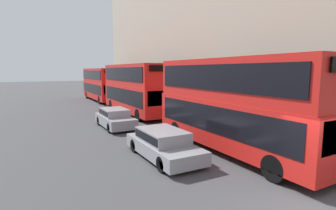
% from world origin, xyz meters
% --- Properties ---
extents(ground_plane, '(200.00, 200.00, 0.00)m').
position_xyz_m(ground_plane, '(0.00, 0.00, 0.00)').
color(ground_plane, '#424244').
extents(bus_leading, '(2.59, 10.01, 4.52)m').
position_xyz_m(bus_leading, '(1.60, 4.98, 2.48)').
color(bus_leading, red).
rests_on(bus_leading, ground).
extents(bus_second_in_queue, '(2.59, 10.44, 4.49)m').
position_xyz_m(bus_second_in_queue, '(1.60, 17.87, 2.47)').
color(bus_second_in_queue, red).
rests_on(bus_second_in_queue, ground).
extents(bus_third_in_queue, '(2.59, 10.44, 4.20)m').
position_xyz_m(bus_third_in_queue, '(1.60, 29.83, 2.32)').
color(bus_third_in_queue, red).
rests_on(bus_third_in_queue, ground).
extents(car_dark_sedan, '(1.89, 4.56, 1.29)m').
position_xyz_m(car_dark_sedan, '(-1.80, 5.79, 0.69)').
color(car_dark_sedan, gray).
rests_on(car_dark_sedan, ground).
extents(car_hatchback, '(1.77, 4.20, 1.31)m').
position_xyz_m(car_hatchback, '(-1.80, 13.04, 0.70)').
color(car_hatchback, gray).
rests_on(car_hatchback, ground).
extents(pedestrian, '(0.36, 0.36, 1.74)m').
position_xyz_m(pedestrian, '(4.51, 8.39, 0.80)').
color(pedestrian, maroon).
rests_on(pedestrian, ground).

